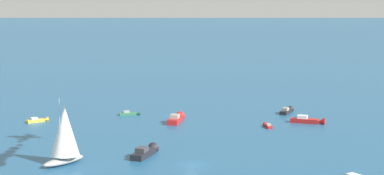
{
  "coord_description": "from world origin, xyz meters",
  "views": [
    {
      "loc": [
        -48.87,
        -128.48,
        35.24
      ],
      "look_at": [
        -0.23,
        -0.6,
        16.35
      ],
      "focal_mm": 63.7,
      "sensor_mm": 36.0,
      "label": 1
    }
  ],
  "objects_px": {
    "motorboat_trailing": "(176,119)",
    "sailboat_ahead": "(65,134)",
    "motorboat_mid_cluster": "(287,111)",
    "motorboat_outer_ring_c": "(131,113)",
    "motorboat_outer_ring_d": "(146,152)",
    "motorboat_near_centre": "(267,126)",
    "motorboat_far_port": "(309,121)",
    "motorboat_far_stbd": "(38,120)"
  },
  "relations": [
    {
      "from": "motorboat_far_port",
      "to": "motorboat_far_stbd",
      "type": "xyz_separation_m",
      "value": [
        -69.27,
        28.33,
        -0.25
      ]
    },
    {
      "from": "motorboat_trailing",
      "to": "motorboat_mid_cluster",
      "type": "height_order",
      "value": "motorboat_trailing"
    },
    {
      "from": "motorboat_trailing",
      "to": "sailboat_ahead",
      "type": "xyz_separation_m",
      "value": [
        -37.48,
        -36.22,
        5.53
      ]
    },
    {
      "from": "motorboat_far_stbd",
      "to": "motorboat_far_port",
      "type": "bearing_deg",
      "value": -22.24
    },
    {
      "from": "motorboat_far_stbd",
      "to": "motorboat_near_centre",
      "type": "bearing_deg",
      "value": -27.47
    },
    {
      "from": "sailboat_ahead",
      "to": "motorboat_outer_ring_d",
      "type": "bearing_deg",
      "value": 3.18
    },
    {
      "from": "motorboat_near_centre",
      "to": "motorboat_far_stbd",
      "type": "height_order",
      "value": "motorboat_far_stbd"
    },
    {
      "from": "motorboat_outer_ring_c",
      "to": "motorboat_outer_ring_d",
      "type": "bearing_deg",
      "value": -102.0
    },
    {
      "from": "motorboat_outer_ring_d",
      "to": "motorboat_far_port",
      "type": "bearing_deg",
      "value": 20.87
    },
    {
      "from": "motorboat_trailing",
      "to": "motorboat_mid_cluster",
      "type": "bearing_deg",
      "value": 2.52
    },
    {
      "from": "sailboat_ahead",
      "to": "motorboat_near_centre",
      "type": "bearing_deg",
      "value": 19.5
    },
    {
      "from": "motorboat_trailing",
      "to": "motorboat_outer_ring_c",
      "type": "height_order",
      "value": "motorboat_trailing"
    },
    {
      "from": "motorboat_far_stbd",
      "to": "motorboat_outer_ring_c",
      "type": "distance_m",
      "value": 26.86
    },
    {
      "from": "sailboat_ahead",
      "to": "motorboat_outer_ring_d",
      "type": "xyz_separation_m",
      "value": [
        17.79,
        0.99,
        -5.57
      ]
    },
    {
      "from": "motorboat_far_stbd",
      "to": "motorboat_outer_ring_d",
      "type": "xyz_separation_m",
      "value": [
        16.23,
        -48.55,
        0.32
      ]
    },
    {
      "from": "motorboat_near_centre",
      "to": "motorboat_far_port",
      "type": "height_order",
      "value": "motorboat_far_port"
    },
    {
      "from": "motorboat_near_centre",
      "to": "motorboat_outer_ring_d",
      "type": "relative_size",
      "value": 0.54
    },
    {
      "from": "motorboat_far_stbd",
      "to": "sailboat_ahead",
      "type": "relative_size",
      "value": 0.46
    },
    {
      "from": "motorboat_far_stbd",
      "to": "motorboat_trailing",
      "type": "relative_size",
      "value": 0.6
    },
    {
      "from": "motorboat_mid_cluster",
      "to": "motorboat_outer_ring_d",
      "type": "bearing_deg",
      "value": -146.34
    },
    {
      "from": "motorboat_outer_ring_d",
      "to": "motorboat_trailing",
      "type": "bearing_deg",
      "value": 60.81
    },
    {
      "from": "motorboat_far_port",
      "to": "motorboat_outer_ring_c",
      "type": "bearing_deg",
      "value": 145.1
    },
    {
      "from": "motorboat_far_port",
      "to": "motorboat_near_centre",
      "type": "bearing_deg",
      "value": -176.49
    },
    {
      "from": "motorboat_trailing",
      "to": "motorboat_outer_ring_c",
      "type": "distance_m",
      "value": 17.21
    },
    {
      "from": "sailboat_ahead",
      "to": "motorboat_trailing",
      "type": "bearing_deg",
      "value": 44.02
    },
    {
      "from": "motorboat_near_centre",
      "to": "motorboat_mid_cluster",
      "type": "distance_m",
      "value": 23.25
    },
    {
      "from": "motorboat_far_stbd",
      "to": "motorboat_mid_cluster",
      "type": "relative_size",
      "value": 0.9
    },
    {
      "from": "motorboat_outer_ring_d",
      "to": "motorboat_far_stbd",
      "type": "bearing_deg",
      "value": 108.48
    },
    {
      "from": "motorboat_near_centre",
      "to": "sailboat_ahead",
      "type": "relative_size",
      "value": 0.37
    },
    {
      "from": "motorboat_near_centre",
      "to": "motorboat_outer_ring_c",
      "type": "xyz_separation_m",
      "value": [
        -29.22,
        30.43,
        0.08
      ]
    },
    {
      "from": "motorboat_far_port",
      "to": "motorboat_trailing",
      "type": "xyz_separation_m",
      "value": [
        -33.36,
        15.01,
        0.11
      ]
    },
    {
      "from": "motorboat_outer_ring_c",
      "to": "motorboat_outer_ring_d",
      "type": "distance_m",
      "value": 50.95
    },
    {
      "from": "motorboat_near_centre",
      "to": "motorboat_far_stbd",
      "type": "bearing_deg",
      "value": 152.53
    },
    {
      "from": "motorboat_far_port",
      "to": "motorboat_outer_ring_d",
      "type": "bearing_deg",
      "value": -159.13
    },
    {
      "from": "motorboat_far_stbd",
      "to": "sailboat_ahead",
      "type": "height_order",
      "value": "sailboat_ahead"
    },
    {
      "from": "motorboat_near_centre",
      "to": "motorboat_trailing",
      "type": "xyz_separation_m",
      "value": [
        -20.14,
        15.82,
        0.44
      ]
    },
    {
      "from": "sailboat_ahead",
      "to": "motorboat_mid_cluster",
      "type": "height_order",
      "value": "sailboat_ahead"
    },
    {
      "from": "sailboat_ahead",
      "to": "motorboat_mid_cluster",
      "type": "relative_size",
      "value": 1.97
    },
    {
      "from": "motorboat_far_port",
      "to": "sailboat_ahead",
      "type": "relative_size",
      "value": 0.63
    },
    {
      "from": "motorboat_outer_ring_c",
      "to": "motorboat_far_port",
      "type": "bearing_deg",
      "value": -34.9
    },
    {
      "from": "motorboat_trailing",
      "to": "motorboat_mid_cluster",
      "type": "distance_m",
      "value": 35.6
    },
    {
      "from": "motorboat_trailing",
      "to": "motorboat_near_centre",
      "type": "bearing_deg",
      "value": -38.16
    }
  ]
}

